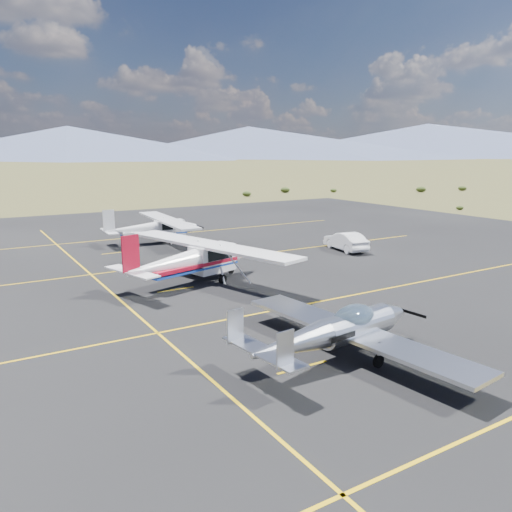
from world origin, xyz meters
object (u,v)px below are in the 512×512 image
object	(u,v)px
sedan	(346,241)
aircraft_plain	(154,227)
aircraft_low_wing	(339,330)
aircraft_cessna	(192,259)

from	to	relation	value
sedan	aircraft_plain	bearing A→B (deg)	-33.52
aircraft_low_wing	sedan	xyz separation A→B (m)	(12.91, 14.44, -0.36)
aircraft_cessna	aircraft_plain	xyz separation A→B (m)	(2.35, 12.55, -0.15)
aircraft_low_wing	aircraft_plain	world-z (taller)	aircraft_plain
aircraft_cessna	aircraft_low_wing	bearing A→B (deg)	-104.88
aircraft_low_wing	sedan	bearing A→B (deg)	41.72
aircraft_low_wing	sedan	distance (m)	19.37
aircraft_low_wing	aircraft_cessna	distance (m)	11.73
aircraft_cessna	aircraft_plain	world-z (taller)	aircraft_cessna
aircraft_low_wing	aircraft_plain	distance (m)	24.36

